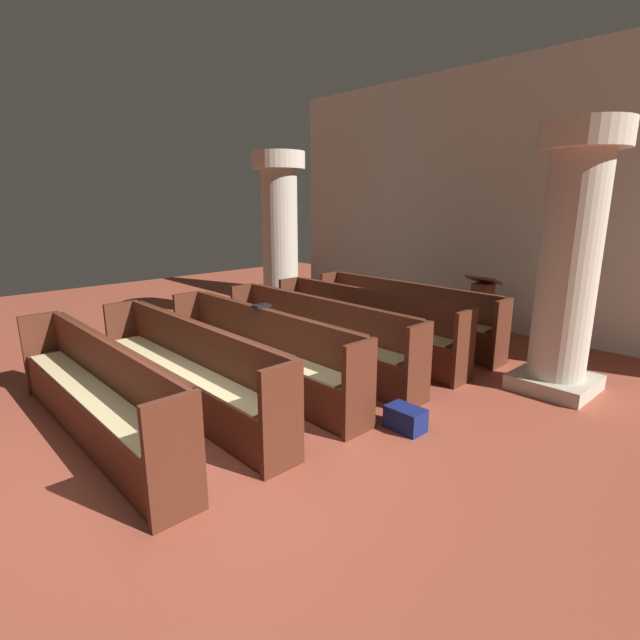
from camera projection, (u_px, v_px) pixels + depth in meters
ground_plane at (197, 442)px, 4.58m from camera, size 19.20×19.20×0.00m
back_wall at (512, 200)px, 8.07m from camera, size 10.00×0.16×4.50m
pew_row_0 at (403, 311)px, 7.73m from camera, size 3.42×0.47×0.96m
pew_row_1 at (364, 321)px, 7.09m from camera, size 3.42×0.46×0.96m
pew_row_2 at (316, 333)px, 6.46m from camera, size 3.42×0.46×0.96m
pew_row_3 at (258, 348)px, 5.82m from camera, size 3.42×0.47×0.96m
pew_row_4 at (186, 366)px, 5.18m from camera, size 3.42×0.46×0.96m
pew_row_5 at (94, 389)px, 4.55m from camera, size 3.42×0.46×0.96m
pillar_aisle_side at (570, 257)px, 5.49m from camera, size 0.95×0.95×3.10m
pillar_far_side at (280, 236)px, 8.85m from camera, size 0.95×0.95×3.10m
lectern at (481, 313)px, 7.82m from camera, size 0.48×0.45×1.08m
hymn_book at (262, 306)px, 5.95m from camera, size 0.13×0.22×0.03m
kneeler_box_navy at (405, 419)px, 4.81m from camera, size 0.38×0.25×0.24m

